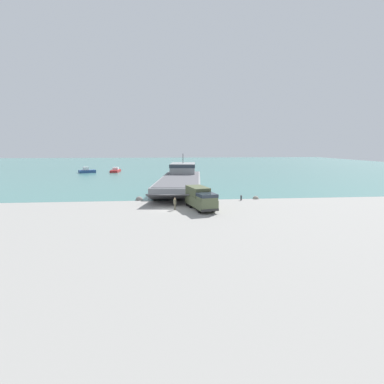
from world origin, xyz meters
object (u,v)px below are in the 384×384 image
at_px(landing_craft, 181,178).
at_px(moored_boat_b, 116,170).
at_px(moored_boat_a, 87,171).
at_px(military_truck, 201,198).
at_px(soldier_on_ramp, 175,203).
at_px(mooring_bollard, 241,197).

xyz_separation_m(landing_craft, moored_boat_b, (-19.92, 36.01, -1.02)).
bearing_deg(moored_boat_a, military_truck, 0.32).
relative_size(landing_craft, moored_boat_a, 6.82).
height_order(military_truck, moored_boat_a, military_truck).
distance_m(soldier_on_ramp, moored_boat_a, 65.44).
height_order(landing_craft, soldier_on_ramp, landing_craft).
bearing_deg(moored_boat_b, landing_craft, 120.39).
xyz_separation_m(military_truck, moored_boat_a, (-29.83, 59.84, -0.93)).
relative_size(soldier_on_ramp, moored_boat_a, 0.29).
distance_m(military_truck, mooring_bollard, 9.62).
relative_size(military_truck, moored_boat_b, 1.02).
bearing_deg(mooring_bollard, moored_boat_b, 116.85).
bearing_deg(landing_craft, moored_boat_a, 137.16).
height_order(military_truck, moored_boat_b, military_truck).
bearing_deg(soldier_on_ramp, moored_boat_b, 85.16).
xyz_separation_m(landing_craft, moored_boat_a, (-28.70, 33.66, -0.91)).
height_order(soldier_on_ramp, moored_boat_a, moored_boat_a).
relative_size(soldier_on_ramp, moored_boat_b, 0.23).
relative_size(landing_craft, moored_boat_b, 5.39).
bearing_deg(moored_boat_b, mooring_bollard, 118.29).
bearing_deg(moored_boat_a, soldier_on_ramp, -2.48).
bearing_deg(military_truck, moored_boat_b, -174.68).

